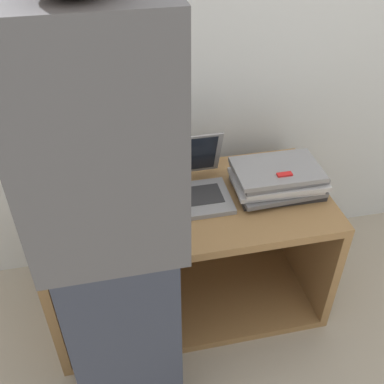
# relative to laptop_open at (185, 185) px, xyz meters

# --- Properties ---
(ground_plane) EXTENTS (12.00, 12.00, 0.00)m
(ground_plane) POSITION_rel_laptop_open_xyz_m (0.00, -0.34, -0.64)
(ground_plane) COLOR #9E9384
(wall_back) EXTENTS (8.00, 0.05, 2.40)m
(wall_back) POSITION_rel_laptop_open_xyz_m (0.00, 0.35, 0.56)
(wall_back) COLOR silver
(wall_back) RESTS_ON ground_plane
(cart) EXTENTS (1.16, 0.58, 0.59)m
(cart) POSITION_rel_laptop_open_xyz_m (0.00, 0.01, -0.35)
(cart) COLOR olive
(cart) RESTS_ON ground_plane
(laptop_open) EXTENTS (0.35, 0.30, 0.23)m
(laptop_open) POSITION_rel_laptop_open_xyz_m (0.00, 0.00, 0.00)
(laptop_open) COLOR gray
(laptop_open) RESTS_ON cart
(laptop_stack_left) EXTENTS (0.37, 0.25, 0.10)m
(laptop_stack_left) POSITION_rel_laptop_open_xyz_m (-0.38, -0.05, 0.00)
(laptop_stack_left) COLOR gray
(laptop_stack_left) RESTS_ON cart
(laptop_stack_right) EXTENTS (0.37, 0.25, 0.12)m
(laptop_stack_right) POSITION_rel_laptop_open_xyz_m (0.38, -0.05, 0.01)
(laptop_stack_right) COLOR #232326
(laptop_stack_right) RESTS_ON cart
(person) EXTENTS (0.40, 0.53, 1.74)m
(person) POSITION_rel_laptop_open_xyz_m (-0.31, -0.51, 0.24)
(person) COLOR #2D3342
(person) RESTS_ON ground_plane
(inventory_tag) EXTENTS (0.06, 0.02, 0.01)m
(inventory_tag) POSITION_rel_laptop_open_xyz_m (0.38, -0.11, 0.07)
(inventory_tag) COLOR red
(inventory_tag) RESTS_ON laptop_stack_right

